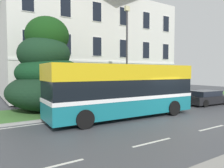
% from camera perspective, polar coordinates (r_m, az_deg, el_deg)
% --- Properties ---
extents(ground_plane, '(60.00, 56.00, 0.18)m').
position_cam_1_polar(ground_plane, '(13.30, 15.91, -9.07)').
color(ground_plane, '#43454A').
extents(georgian_townhouse, '(19.24, 9.47, 12.22)m').
position_cam_1_polar(georgian_townhouse, '(25.66, -6.00, 10.99)').
color(georgian_townhouse, silver).
rests_on(georgian_townhouse, ground_plane).
extents(iron_verge_railing, '(13.05, 0.04, 0.97)m').
position_cam_1_polar(iron_verge_railing, '(16.82, 10.35, -4.21)').
color(iron_verge_railing, black).
rests_on(iron_verge_railing, ground_plane).
extents(evergreen_tree, '(5.98, 5.98, 6.70)m').
position_cam_1_polar(evergreen_tree, '(15.62, -16.84, 2.51)').
color(evergreen_tree, '#423328').
rests_on(evergreen_tree, ground_plane).
extents(single_decker_bus, '(9.50, 2.84, 3.23)m').
position_cam_1_polar(single_decker_bus, '(12.84, 3.17, -1.63)').
color(single_decker_bus, '#166E7A').
rests_on(single_decker_bus, ground_plane).
extents(parked_hatchback_00, '(4.27, 2.11, 1.21)m').
position_cam_1_polar(parked_hatchback_00, '(19.75, 24.26, -3.40)').
color(parked_hatchback_00, black).
rests_on(parked_hatchback_00, ground_plane).
extents(street_lamp_post, '(0.36, 0.24, 7.66)m').
position_cam_1_polar(street_lamp_post, '(16.26, 4.08, 9.13)').
color(street_lamp_post, '#333338').
rests_on(street_lamp_post, ground_plane).
extents(litter_bin, '(0.46, 0.46, 1.17)m').
position_cam_1_polar(litter_bin, '(17.93, 11.79, -3.49)').
color(litter_bin, '#23472D').
rests_on(litter_bin, ground_plane).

